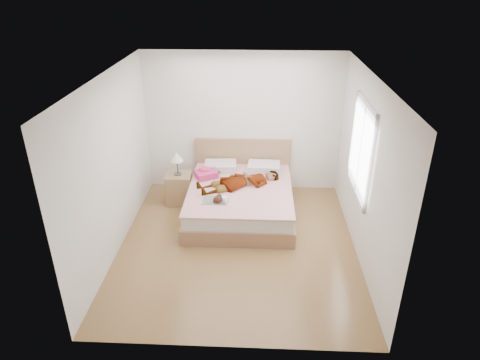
{
  "coord_description": "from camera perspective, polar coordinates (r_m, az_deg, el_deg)",
  "views": [
    {
      "loc": [
        0.3,
        -5.48,
        3.84
      ],
      "look_at": [
        0.0,
        0.85,
        0.7
      ],
      "focal_mm": 32.0,
      "sensor_mm": 36.0,
      "label": 1
    }
  ],
  "objects": [
    {
      "name": "ground",
      "position": [
        6.7,
        -0.34,
        -8.62
      ],
      "size": [
        4.0,
        4.0,
        0.0
      ],
      "primitive_type": "plane",
      "color": "#4C3017",
      "rests_on": "ground"
    },
    {
      "name": "woman",
      "position": [
        7.3,
        0.06,
        0.11
      ],
      "size": [
        1.59,
        1.14,
        0.2
      ],
      "primitive_type": "imported",
      "rotation": [
        0.0,
        0.0,
        -1.13
      ],
      "color": "white",
      "rests_on": "bed"
    },
    {
      "name": "hair",
      "position": [
        7.78,
        -3.98,
        1.22
      ],
      "size": [
        0.43,
        0.51,
        0.07
      ],
      "primitive_type": "ellipsoid",
      "rotation": [
        0.0,
        0.0,
        -0.09
      ],
      "color": "black",
      "rests_on": "bed"
    },
    {
      "name": "phone",
      "position": [
        7.67,
        -3.54,
        2.0
      ],
      "size": [
        0.08,
        0.1,
        0.05
      ],
      "primitive_type": "cube",
      "rotation": [
        0.44,
        0.0,
        0.44
      ],
      "color": "silver",
      "rests_on": "bed"
    },
    {
      "name": "room_shell",
      "position": [
        6.41,
        15.85,
        3.9
      ],
      "size": [
        4.0,
        4.0,
        4.0
      ],
      "color": "white",
      "rests_on": "ground"
    },
    {
      "name": "bed",
      "position": [
        7.43,
        0.07,
        -2.3
      ],
      "size": [
        1.8,
        2.08,
        1.0
      ],
      "color": "brown",
      "rests_on": "ground"
    },
    {
      "name": "towel",
      "position": [
        7.6,
        -4.59,
        0.92
      ],
      "size": [
        0.46,
        0.43,
        0.19
      ],
      "color": "#F342A0",
      "rests_on": "bed"
    },
    {
      "name": "magazine",
      "position": [
        6.84,
        -3.36,
        -2.73
      ],
      "size": [
        0.44,
        0.3,
        0.03
      ],
      "color": "white",
      "rests_on": "bed"
    },
    {
      "name": "coffee_mug",
      "position": [
        6.78,
        -2.04,
        -2.59
      ],
      "size": [
        0.12,
        0.09,
        0.1
      ],
      "color": "white",
      "rests_on": "bed"
    },
    {
      "name": "plush_toy",
      "position": [
        6.78,
        -2.99,
        -2.54
      ],
      "size": [
        0.17,
        0.22,
        0.11
      ],
      "color": "black",
      "rests_on": "bed"
    },
    {
      "name": "nightstand",
      "position": [
        7.78,
        -8.15,
        -0.81
      ],
      "size": [
        0.47,
        0.42,
        0.98
      ],
      "color": "olive",
      "rests_on": "ground"
    }
  ]
}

